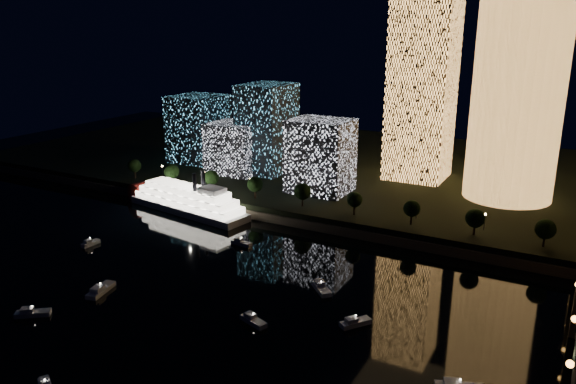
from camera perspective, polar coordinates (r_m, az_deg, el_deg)
name	(u,v)px	position (r m, az deg, el deg)	size (l,w,h in m)	color
ground	(238,367)	(122.08, -5.10, -17.31)	(520.00, 520.00, 0.00)	black
far_bank	(436,177)	(258.66, 14.77, 1.47)	(420.00, 160.00, 5.00)	black
seawall	(375,235)	(187.42, 8.85, -4.32)	(420.00, 6.00, 3.00)	#6B5E4C
tower_cylindrical	(519,82)	(220.84, 22.44, 10.32)	(34.00, 34.00, 86.26)	#F8A74F
tower_rectangular	(422,87)	(240.79, 13.49, 10.35)	(24.06, 24.06, 76.57)	#F8A74F
midrise_blocks	(251,137)	(247.40, -3.82, 5.62)	(95.86, 41.34, 38.39)	white
riverboat	(183,199)	(216.18, -10.60, -0.73)	(57.41, 20.04, 16.97)	silver
motorboats	(226,327)	(134.27, -6.27, -13.51)	(126.52, 88.31, 2.78)	silver
esplanade_trees	(303,192)	(200.85, 1.53, 0.03)	(165.81, 6.20, 8.60)	black
street_lamps	(300,190)	(208.18, 1.26, 0.22)	(132.70, 0.70, 5.65)	black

